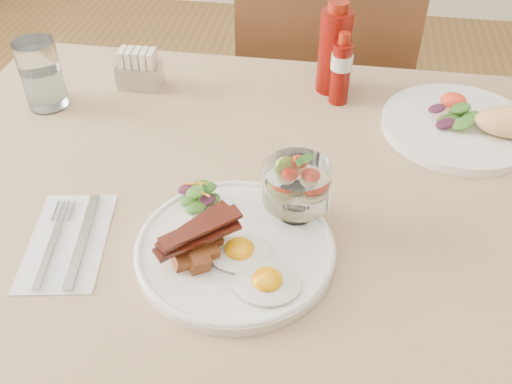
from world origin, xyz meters
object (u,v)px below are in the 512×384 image
object	(u,v)px
fruit_cup	(297,184)
ketchup_bottle	(334,50)
chair_far	(322,99)
sugar_caddy	(139,71)
water_glass	(42,78)
main_plate	(235,249)
second_plate	(472,124)
table	(301,236)
hot_sauce_bottle	(341,70)

from	to	relation	value
fruit_cup	ketchup_bottle	world-z (taller)	ketchup_bottle
chair_far	ketchup_bottle	world-z (taller)	ketchup_bottle
fruit_cup	sugar_caddy	xyz separation A→B (m)	(-0.35, 0.34, -0.04)
fruit_cup	water_glass	world-z (taller)	water_glass
main_plate	fruit_cup	xyz separation A→B (m)	(0.08, 0.08, 0.06)
main_plate	second_plate	world-z (taller)	second_plate
ketchup_bottle	water_glass	size ratio (longest dim) A/B	1.38
main_plate	water_glass	xyz separation A→B (m)	(-0.43, 0.33, 0.05)
chair_far	second_plate	xyz separation A→B (m)	(0.28, -0.44, 0.25)
table	chair_far	world-z (taller)	chair_far
main_plate	fruit_cup	world-z (taller)	fruit_cup
table	second_plate	bearing A→B (deg)	38.24
ketchup_bottle	hot_sauce_bottle	bearing A→B (deg)	-69.53
ketchup_bottle	water_glass	world-z (taller)	ketchup_bottle
chair_far	hot_sauce_bottle	bearing A→B (deg)	-84.05
table	hot_sauce_bottle	size ratio (longest dim) A/B	9.36
second_plate	main_plate	bearing A→B (deg)	-135.43
chair_far	fruit_cup	world-z (taller)	chair_far
second_plate	sugar_caddy	world-z (taller)	sugar_caddy
second_plate	hot_sauce_bottle	size ratio (longest dim) A/B	2.06
fruit_cup	water_glass	distance (m)	0.56
ketchup_bottle	hot_sauce_bottle	distance (m)	0.05
hot_sauce_bottle	sugar_caddy	distance (m)	0.40
main_plate	second_plate	bearing A→B (deg)	44.57
chair_far	main_plate	xyz separation A→B (m)	(-0.08, -0.80, 0.24)
fruit_cup	water_glass	xyz separation A→B (m)	(-0.50, 0.25, -0.01)
hot_sauce_bottle	water_glass	size ratio (longest dim) A/B	1.09
chair_far	second_plate	world-z (taller)	chair_far
table	hot_sauce_bottle	distance (m)	0.33
main_plate	fruit_cup	size ratio (longest dim) A/B	2.79
sugar_caddy	water_glass	bearing A→B (deg)	-151.16
second_plate	sugar_caddy	bearing A→B (deg)	174.25
chair_far	fruit_cup	size ratio (longest dim) A/B	9.26
main_plate	table	bearing A→B (deg)	58.59
ketchup_bottle	hot_sauce_bottle	world-z (taller)	ketchup_bottle
table	ketchup_bottle	bearing A→B (deg)	86.19
table	sugar_caddy	size ratio (longest dim) A/B	14.95
table	main_plate	xyz separation A→B (m)	(-0.08, -0.14, 0.10)
table	water_glass	distance (m)	0.56
water_glass	second_plate	bearing A→B (deg)	2.13
main_plate	hot_sauce_bottle	bearing A→B (deg)	73.87
fruit_cup	table	bearing A→B (deg)	81.60
main_plate	water_glass	bearing A→B (deg)	142.34
main_plate	second_plate	xyz separation A→B (m)	(0.36, 0.36, 0.01)
main_plate	hot_sauce_bottle	xyz separation A→B (m)	(0.12, 0.43, 0.06)
table	second_plate	world-z (taller)	second_plate
second_plate	ketchup_bottle	world-z (taller)	ketchup_bottle
second_plate	ketchup_bottle	size ratio (longest dim) A/B	1.62
table	fruit_cup	xyz separation A→B (m)	(-0.01, -0.06, 0.16)
table	second_plate	xyz separation A→B (m)	(0.28, 0.22, 0.11)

